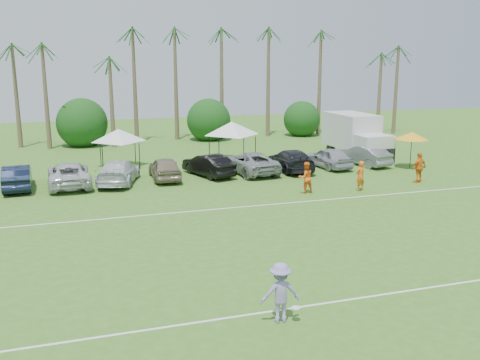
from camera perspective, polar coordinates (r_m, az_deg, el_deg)
name	(u,v)px	position (r m, az deg, el deg)	size (l,w,h in m)	color
ground	(338,335)	(16.49, 10.36, -15.99)	(120.00, 120.00, 0.00)	#3B6B20
field_lines	(250,246)	(23.21, 1.06, -7.04)	(80.00, 12.10, 0.01)	white
palm_tree_2	(3,43)	(50.92, -23.94, 13.25)	(2.40, 2.40, 10.90)	brown
palm_tree_3	(52,33)	(50.72, -19.39, 14.58)	(2.40, 2.40, 11.90)	brown
palm_tree_4	(101,63)	(50.75, -14.57, 11.97)	(2.40, 2.40, 8.90)	brown
palm_tree_5	(146,53)	(51.15, -10.03, 13.16)	(2.40, 2.40, 9.90)	brown
palm_tree_6	(188,44)	(51.86, -5.55, 14.23)	(2.40, 2.40, 10.90)	brown
palm_tree_7	(229,35)	(52.89, -1.18, 15.18)	(2.40, 2.40, 11.90)	brown
palm_tree_8	(277,63)	(54.48, 4.00, 12.37)	(2.40, 2.40, 8.90)	brown
palm_tree_9	(323,54)	(56.51, 8.86, 13.15)	(2.40, 2.40, 9.90)	brown
palm_tree_10	(367,46)	(58.91, 13.38, 13.78)	(2.40, 2.40, 10.90)	brown
palm_tree_11	(401,38)	(61.07, 16.75, 14.35)	(2.40, 2.40, 11.90)	brown
bush_tree_1	(82,126)	(52.03, -16.49, 5.58)	(4.00, 4.00, 4.00)	brown
bush_tree_2	(207,121)	(53.63, -3.51, 6.28)	(4.00, 4.00, 4.00)	brown
bush_tree_3	(300,118)	(56.89, 6.37, 6.60)	(4.00, 4.00, 4.00)	brown
sideline_player_a	(360,176)	(33.33, 12.71, 0.44)	(0.67, 0.44, 1.84)	orange
sideline_player_b	(306,177)	(32.20, 7.02, 0.28)	(0.92, 0.72, 1.89)	orange
sideline_player_c	(419,168)	(36.48, 18.57, 1.26)	(1.17, 0.49, 2.00)	orange
box_truck	(356,135)	(43.75, 12.31, 4.67)	(2.79, 6.97, 3.57)	silver
canopy_tent_left	(118,129)	(40.58, -12.86, 5.32)	(4.06, 4.06, 3.29)	black
canopy_tent_right	(232,122)	(41.74, -0.89, 6.25)	(4.48, 4.48, 3.63)	black
market_umbrella	(412,136)	(40.94, 17.88, 4.51)	(2.41, 2.41, 2.68)	black
frisbee_player	(280,292)	(16.64, 4.32, -11.87)	(1.28, 0.80, 1.90)	#9387C0
parked_car_1	(17,177)	(35.70, -22.68, 0.30)	(1.60, 4.60, 1.52)	black
parked_car_2	(69,174)	(35.37, -17.79, 0.57)	(2.51, 5.45, 1.52)	silver
parked_car_3	(118,172)	(35.36, -12.85, 0.86)	(2.12, 5.22, 1.52)	silver
parked_car_4	(165,168)	(35.93, -8.03, 1.25)	(1.79, 4.45, 1.52)	gray
parked_car_5	(208,165)	(36.74, -3.40, 1.61)	(1.60, 4.60, 1.52)	black
parked_car_6	(251,163)	(37.56, 1.13, 1.88)	(2.51, 5.45, 1.52)	#939597
parked_car_7	(291,160)	(38.61, 5.44, 2.13)	(2.12, 5.22, 1.52)	black
parked_car_8	(328,158)	(39.97, 9.41, 2.38)	(1.79, 4.45, 1.52)	#A8A9B2
parked_car_9	(364,155)	(41.54, 13.10, 2.60)	(1.60, 4.60, 1.52)	gray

